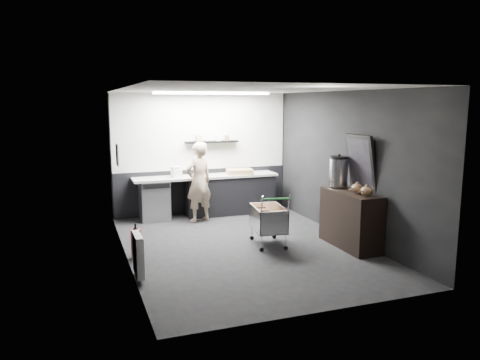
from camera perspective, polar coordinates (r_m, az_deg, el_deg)
name	(u,v)px	position (r m, az deg, el deg)	size (l,w,h in m)	color
floor	(244,246)	(8.26, 0.51, -8.09)	(5.50, 5.50, 0.00)	black
ceiling	(244,89)	(7.88, 0.54, 10.98)	(5.50, 5.50, 0.00)	silver
wall_back	(202,154)	(10.56, -4.66, 3.23)	(5.50, 5.50, 0.00)	black
wall_front	(327,202)	(5.50, 10.50, -2.67)	(5.50, 5.50, 0.00)	black
wall_left	(124,176)	(7.51, -13.94, 0.44)	(5.50, 5.50, 0.00)	black
wall_right	(346,165)	(8.85, 12.77, 1.82)	(5.50, 5.50, 0.00)	black
kitchen_wall_panel	(202,131)	(10.50, -4.67, 5.93)	(3.95, 0.02, 1.70)	silver
dado_panel	(203,191)	(10.67, -4.57, -1.32)	(3.95, 0.02, 1.00)	black
floating_shelf	(212,142)	(10.47, -3.44, 4.67)	(1.20, 0.22, 0.04)	black
wall_clock	(260,117)	(10.93, 2.49, 7.67)	(0.20, 0.20, 0.03)	white
poster	(117,155)	(8.77, -14.75, 2.99)	(0.02, 0.30, 0.40)	silver
poster_red_band	(117,151)	(8.76, -14.74, 3.45)	(0.01, 0.22, 0.10)	red
radiator	(138,255)	(6.88, -12.31, -8.90)	(0.10, 0.50, 0.60)	white
ceiling_strip	(213,93)	(9.64, -3.35, 10.51)	(2.40, 0.20, 0.04)	white
prep_counter	(212,195)	(10.42, -3.40, -1.81)	(3.20, 0.61, 0.90)	black
person	(199,182)	(9.81, -5.04, -0.24)	(0.61, 0.40, 1.69)	beige
shopping_cart	(268,220)	(8.24, 3.45, -4.94)	(0.61, 0.91, 0.93)	silver
sideboard	(350,212)	(8.35, 13.29, -3.77)	(0.56, 1.30, 1.95)	black
fire_extinguisher	(136,242)	(7.83, -12.57, -7.33)	(0.16, 0.16, 0.54)	red
cardboard_box	(240,172)	(10.48, -0.05, 1.04)	(0.56, 0.42, 0.11)	tan
pink_tub	(176,172)	(10.13, -7.80, 1.00)	(0.23, 0.23, 0.23)	white
white_container	(177,173)	(10.09, -7.72, 0.80)	(0.19, 0.15, 0.17)	white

